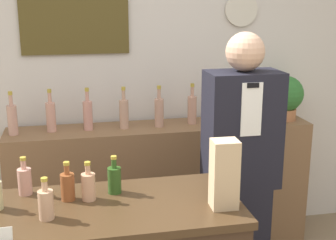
# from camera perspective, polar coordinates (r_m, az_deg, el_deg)

# --- Properties ---
(back_wall) EXTENTS (5.20, 0.09, 2.70)m
(back_wall) POSITION_cam_1_polar(r_m,az_deg,el_deg) (3.63, -5.14, 5.77)
(back_wall) COLOR silver
(back_wall) RESTS_ON ground_plane
(back_shelf) EXTENTS (2.27, 0.39, 0.99)m
(back_shelf) POSITION_cam_1_polar(r_m,az_deg,el_deg) (3.66, -0.81, -8.20)
(back_shelf) COLOR brown
(back_shelf) RESTS_ON ground_plane
(shopkeeper) EXTENTS (0.44, 0.27, 1.73)m
(shopkeeper) POSITION_cam_1_polar(r_m,az_deg,el_deg) (2.92, 8.77, -6.64)
(shopkeeper) COLOR black
(shopkeeper) RESTS_ON ground_plane
(potted_plant) EXTENTS (0.28, 0.28, 0.34)m
(potted_plant) POSITION_cam_1_polar(r_m,az_deg,el_deg) (3.74, 14.12, 2.84)
(potted_plant) COLOR #B27047
(potted_plant) RESTS_ON back_shelf
(paper_bag) EXTENTS (0.13, 0.11, 0.34)m
(paper_bag) POSITION_cam_1_polar(r_m,az_deg,el_deg) (2.24, 6.88, -6.57)
(paper_bag) COLOR tan
(paper_bag) RESTS_ON display_counter
(price_card_left) EXTENTS (0.09, 0.02, 0.06)m
(price_card_left) POSITION_cam_1_polar(r_m,az_deg,el_deg) (2.11, -19.67, -12.99)
(price_card_left) COLOR white
(price_card_left) RESTS_ON display_counter
(counter_bottle_1) EXTENTS (0.07, 0.07, 0.20)m
(counter_bottle_1) POSITION_cam_1_polar(r_m,az_deg,el_deg) (2.51, -17.07, -7.05)
(counter_bottle_1) COLOR tan
(counter_bottle_1) RESTS_ON display_counter
(counter_bottle_2) EXTENTS (0.07, 0.07, 0.20)m
(counter_bottle_2) POSITION_cam_1_polar(r_m,az_deg,el_deg) (2.22, -14.66, -9.81)
(counter_bottle_2) COLOR tan
(counter_bottle_2) RESTS_ON display_counter
(counter_bottle_3) EXTENTS (0.07, 0.07, 0.20)m
(counter_bottle_3) POSITION_cam_1_polar(r_m,az_deg,el_deg) (2.39, -12.14, -7.84)
(counter_bottle_3) COLOR brown
(counter_bottle_3) RESTS_ON display_counter
(counter_bottle_4) EXTENTS (0.07, 0.07, 0.20)m
(counter_bottle_4) POSITION_cam_1_polar(r_m,az_deg,el_deg) (2.37, -9.68, -7.89)
(counter_bottle_4) COLOR tan
(counter_bottle_4) RESTS_ON display_counter
(counter_bottle_5) EXTENTS (0.07, 0.07, 0.20)m
(counter_bottle_5) POSITION_cam_1_polar(r_m,az_deg,el_deg) (2.43, -6.55, -7.16)
(counter_bottle_5) COLOR #2B4F1D
(counter_bottle_5) RESTS_ON display_counter
(shelf_bottle_0) EXTENTS (0.07, 0.07, 0.31)m
(shelf_bottle_0) POSITION_cam_1_polar(r_m,az_deg,el_deg) (3.42, -18.44, 0.16)
(shelf_bottle_0) COLOR tan
(shelf_bottle_0) RESTS_ON back_shelf
(shelf_bottle_1) EXTENTS (0.07, 0.07, 0.31)m
(shelf_bottle_1) POSITION_cam_1_polar(r_m,az_deg,el_deg) (3.42, -14.09, 0.51)
(shelf_bottle_1) COLOR tan
(shelf_bottle_1) RESTS_ON back_shelf
(shelf_bottle_2) EXTENTS (0.07, 0.07, 0.31)m
(shelf_bottle_2) POSITION_cam_1_polar(r_m,az_deg,el_deg) (3.41, -9.75, 0.70)
(shelf_bottle_2) COLOR tan
(shelf_bottle_2) RESTS_ON back_shelf
(shelf_bottle_3) EXTENTS (0.07, 0.07, 0.31)m
(shelf_bottle_3) POSITION_cam_1_polar(r_m,az_deg,el_deg) (3.42, -5.39, 0.87)
(shelf_bottle_3) COLOR tan
(shelf_bottle_3) RESTS_ON back_shelf
(shelf_bottle_4) EXTENTS (0.07, 0.07, 0.31)m
(shelf_bottle_4) POSITION_cam_1_polar(r_m,az_deg,el_deg) (3.45, -1.09, 1.06)
(shelf_bottle_4) COLOR tan
(shelf_bottle_4) RESTS_ON back_shelf
(shelf_bottle_5) EXTENTS (0.07, 0.07, 0.31)m
(shelf_bottle_5) POSITION_cam_1_polar(r_m,az_deg,el_deg) (3.53, 2.95, 1.39)
(shelf_bottle_5) COLOR tan
(shelf_bottle_5) RESTS_ON back_shelf
(shelf_bottle_6) EXTENTS (0.07, 0.07, 0.31)m
(shelf_bottle_6) POSITION_cam_1_polar(r_m,az_deg,el_deg) (3.58, 7.11, 1.46)
(shelf_bottle_6) COLOR tan
(shelf_bottle_6) RESTS_ON back_shelf
(shelf_bottle_7) EXTENTS (0.07, 0.07, 0.31)m
(shelf_bottle_7) POSITION_cam_1_polar(r_m,az_deg,el_deg) (3.69, 10.82, 1.71)
(shelf_bottle_7) COLOR tan
(shelf_bottle_7) RESTS_ON back_shelf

